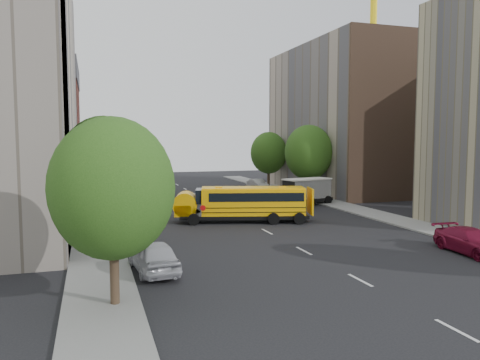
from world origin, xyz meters
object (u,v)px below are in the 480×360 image
tower_crane (387,17)px  school_bus (243,202)px  street_tree_1 (105,166)px  parked_car_2 (116,191)px  parked_car_5 (258,184)px  street_tree_5 (269,153)px  safari_truck (304,191)px  parked_car_1 (128,207)px  parked_car_3 (471,241)px  street_tree_0 (112,189)px  street_tree_2 (99,157)px  parked_car_0 (154,256)px  street_tree_4 (308,152)px

tower_crane → school_bus: 46.15m
street_tree_1 → parked_car_2: bearing=85.7°
street_tree_1 → parked_car_5: bearing=54.9°
street_tree_1 → school_bus: size_ratio=0.77×
street_tree_5 → safari_truck: street_tree_5 is taller
parked_car_1 → parked_car_5: (17.60, 15.96, -0.02)m
school_bus → parked_car_1: school_bus is taller
tower_crane → parked_car_1: size_ratio=8.38×
parked_car_1 → parked_car_2: (-0.32, 12.90, 0.02)m
parked_car_3 → parked_car_5: bearing=93.7°
street_tree_0 → tower_crane: bearing=45.5°
tower_crane → street_tree_1: size_ratio=4.52×
street_tree_2 → safari_truck: 20.13m
parked_car_1 → parked_car_0: bearing=92.6°
street_tree_4 → parked_car_2: 21.77m
street_tree_0 → street_tree_5: (22.00, 40.00, 0.06)m
parked_car_3 → safari_truck: bearing=95.1°
street_tree_1 → street_tree_4: size_ratio=0.98×
street_tree_4 → school_bus: street_tree_4 is taller
street_tree_2 → safari_truck: (19.32, -4.49, -3.44)m
street_tree_0 → parked_car_2: bearing=86.9°
street_tree_4 → parked_car_1: size_ratio=1.90×
street_tree_0 → street_tree_5: size_ratio=0.99×
safari_truck → parked_car_0: safari_truck is taller
street_tree_1 → safari_truck: bearing=35.0°
tower_crane → parked_car_1: tower_crane is taller
tower_crane → street_tree_2: bearing=-161.3°
parked_car_1 → parked_car_2: size_ratio=0.82×
school_bus → parked_car_3: (9.21, -13.75, -0.86)m
street_tree_1 → street_tree_5: street_tree_1 is taller
street_tree_0 → school_bus: 19.61m
street_tree_5 → parked_car_3: street_tree_5 is taller
tower_crane → parked_car_5: 32.26m
safari_truck → tower_crane: bearing=25.3°
street_tree_2 → parked_car_3: bearing=-52.2°
school_bus → parked_car_0: (-8.51, -11.94, -0.78)m
parked_car_2 → safari_truck: bearing=152.2°
school_bus → street_tree_4: bearing=61.0°
school_bus → parked_car_0: 14.69m
street_tree_2 → parked_car_1: bearing=-69.2°
school_bus → parked_car_2: bearing=129.8°
safari_truck → parked_car_3: bearing=-103.5°
street_tree_5 → parked_car_1: size_ratio=1.76×
street_tree_4 → parked_car_1: bearing=-163.7°
tower_crane → parked_car_3: 50.86m
street_tree_1 → street_tree_2: size_ratio=1.03×
parked_car_1 → parked_car_5: 23.76m
tower_crane → street_tree_4: 30.71m
tower_crane → street_tree_4: tower_crane is taller
street_tree_5 → school_bus: 26.56m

